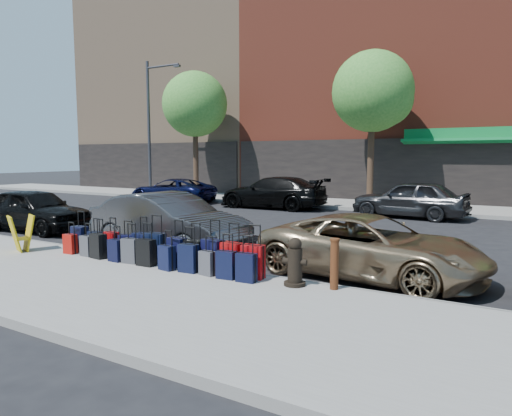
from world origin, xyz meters
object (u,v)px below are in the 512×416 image
Objects in this scene: fire_hydrant at (295,263)px; car_near_1 at (168,223)px; tree_center at (375,94)px; car_near_2 at (371,247)px; tree_left at (197,106)px; streetlight at (151,120)px; car_far_1 at (272,192)px; display_rack at (22,234)px; car_near_0 at (35,210)px; car_far_2 at (410,199)px; suitcase_front_5 at (155,248)px; car_far_0 at (173,191)px; bollard at (334,263)px.

car_near_1 is (-4.44, 1.67, 0.21)m from fire_hydrant.
tree_center is 13.92m from car_near_2.
streetlight is at bearing -166.61° from tree_left.
car_near_1 reaches higher than car_far_1.
tree_center is 6.70m from car_far_1.
display_rack is at bearing -2.24° from car_far_1.
car_far_1 is at bearing 18.84° from car_near_1.
car_far_2 reaches higher than car_near_0.
suitcase_front_5 is 7.33m from car_near_0.
display_rack is at bearing -57.80° from streetlight.
car_far_1 is at bearing 99.76° from suitcase_front_5.
car_near_1 is (-1.73, -12.69, -4.65)m from tree_center.
car_near_0 is 0.91× the size of car_near_1.
tree_center is at bearing 120.03° from car_far_1.
car_far_2 is (12.33, 0.12, 0.12)m from car_far_0.
streetlight is at bearing 143.49° from display_rack.
streetlight is 1.71× the size of car_far_0.
tree_center is at bearing 80.77° from suitcase_front_5.
streetlight reaches higher than display_rack.
tree_center reaches higher than suitcase_front_5.
car_near_2 is 1.02× the size of car_far_2.
car_near_0 is at bearing 96.45° from car_near_2.
tree_left reaches higher than suitcase_front_5.
car_near_0 reaches higher than car_far_0.
display_rack is 0.17× the size of car_far_1.
car_near_2 is 12.70m from car_far_1.
car_far_0 is at bearing 10.77° from car_near_0.
suitcase_front_5 reaches higher than fire_hydrant.
bollard is at bearing 45.02° from car_far_0.
fire_hydrant is 0.19× the size of car_near_2.
car_near_0 reaches higher than fire_hydrant.
car_far_0 is 1.03× the size of car_far_2.
car_far_0 is at bearing 129.67° from fire_hydrant.
car_near_1 is 0.99× the size of car_far_0.
display_rack is (9.03, -14.34, -4.07)m from streetlight.
car_far_1 is at bearing -10.83° from streetlight.
car_near_1 is at bearing -45.70° from streetlight.
car_near_0 reaches higher than suitcase_front_5.
fire_hydrant is 0.21× the size of car_near_0.
fire_hydrant is at bearing -40.25° from streetlight.
fire_hydrant is 10.68m from car_near_0.
tree_center is 13.48m from streetlight.
tree_center is at bearing 92.50° from fire_hydrant.
car_far_2 is (10.07, 9.72, 0.05)m from car_near_0.
car_far_2 reaches higher than car_near_2.
car_near_2 is at bearing -93.45° from car_near_0.
tree_left is 16.92m from display_rack.
streetlight is at bearing -126.50° from car_far_0.
display_rack is 13.47m from car_far_0.
tree_left is 0.91× the size of streetlight.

